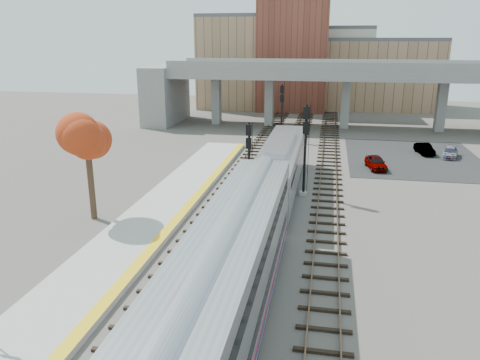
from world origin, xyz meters
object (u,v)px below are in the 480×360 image
(signal_mast_near, at_px, (249,166))
(tree, at_px, (86,135))
(car_a, at_px, (376,162))
(car_c, at_px, (450,152))
(signal_mast_far, at_px, (282,113))
(locomotive, at_px, (281,165))
(car_b, at_px, (424,149))
(signal_mast_mid, at_px, (305,150))
(coach, at_px, (219,303))

(signal_mast_near, xyz_separation_m, tree, (-10.42, -5.20, 3.05))
(car_a, bearing_deg, car_c, 26.98)
(signal_mast_far, height_order, tree, tree)
(car_a, bearing_deg, locomotive, -145.18)
(car_b, bearing_deg, car_a, -138.88)
(signal_mast_mid, relative_size, car_a, 1.94)
(locomotive, bearing_deg, car_b, 48.03)
(car_a, distance_m, car_b, 9.45)
(coach, distance_m, signal_mast_mid, 21.93)
(car_c, bearing_deg, car_b, 174.22)
(signal_mast_mid, distance_m, car_b, 21.22)
(signal_mast_far, distance_m, car_a, 16.37)
(coach, height_order, tree, tree)
(signal_mast_far, height_order, car_b, signal_mast_far)
(signal_mast_near, bearing_deg, car_a, 49.08)
(car_a, xyz_separation_m, car_b, (5.88, 7.40, -0.07))
(tree, xyz_separation_m, car_b, (26.99, 24.92, -5.49))
(coach, xyz_separation_m, signal_mast_mid, (2.00, 21.81, 1.01))
(signal_mast_near, height_order, signal_mast_far, signal_mast_far)
(signal_mast_near, height_order, signal_mast_mid, signal_mast_mid)
(tree, bearing_deg, signal_mast_mid, 28.99)
(locomotive, bearing_deg, signal_mast_mid, -21.61)
(locomotive, xyz_separation_m, signal_mast_mid, (2.00, -0.79, 1.53))
(tree, bearing_deg, signal_mast_near, 26.51)
(signal_mast_mid, xyz_separation_m, car_a, (6.58, 9.48, -3.11))
(signal_mast_far, distance_m, car_b, 17.45)
(signal_mast_mid, distance_m, car_a, 11.95)
(locomotive, relative_size, coach, 0.76)
(locomotive, height_order, signal_mast_mid, signal_mast_mid)
(signal_mast_far, relative_size, car_c, 1.91)
(signal_mast_near, relative_size, car_c, 1.75)
(tree, bearing_deg, locomotive, 35.21)
(signal_mast_near, height_order, tree, tree)
(locomotive, bearing_deg, car_c, 41.71)
(coach, height_order, car_a, coach)
(coach, xyz_separation_m, car_a, (8.58, 31.29, -2.10))
(signal_mast_mid, height_order, tree, tree)
(signal_mast_near, distance_m, car_b, 25.87)
(car_c, bearing_deg, signal_mast_mid, -116.80)
(signal_mast_mid, xyz_separation_m, tree, (-14.52, -8.04, 2.32))
(car_c, bearing_deg, coach, -97.75)
(car_a, relative_size, car_b, 1.07)
(signal_mast_mid, xyz_separation_m, signal_mast_far, (-4.10, 21.57, -0.33))
(coach, bearing_deg, car_c, 65.82)
(car_b, bearing_deg, tree, -147.68)
(signal_mast_mid, relative_size, car_b, 2.09)
(car_a, bearing_deg, car_b, 41.01)
(signal_mast_far, distance_m, tree, 31.50)
(coach, relative_size, car_b, 6.95)
(signal_mast_near, distance_m, car_c, 26.80)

